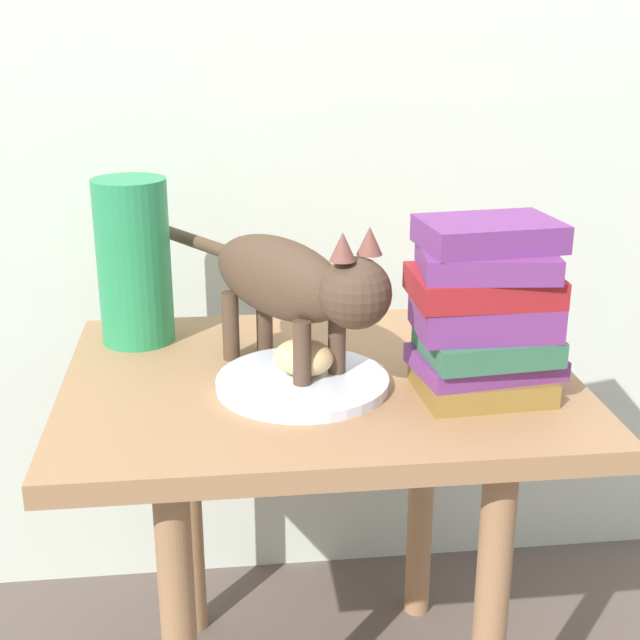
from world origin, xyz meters
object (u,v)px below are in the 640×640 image
side_table (320,433)px  cat (293,283)px  book_stack (485,311)px  tv_remote (473,333)px  plate (303,382)px  green_vase (134,262)px  bread_roll (304,357)px

side_table → cat: size_ratio=1.69×
side_table → cat: (-0.04, 0.00, 0.22)m
book_stack → tv_remote: (0.05, 0.20, -0.10)m
book_stack → cat: bearing=159.2°
plate → green_vase: green_vase is taller
cat → tv_remote: bearing=21.1°
cat → tv_remote: 0.33m
cat → green_vase: 0.28m
side_table → book_stack: (0.20, -0.09, 0.20)m
book_stack → green_vase: size_ratio=0.94×
bread_roll → book_stack: bearing=-13.9°
side_table → plate: bearing=-125.5°
tv_remote → bread_roll: bearing=166.3°
bread_roll → cat: (-0.01, 0.03, 0.09)m
plate → cat: (-0.01, 0.04, 0.13)m
bread_roll → book_stack: (0.23, -0.06, 0.08)m
cat → tv_remote: size_ratio=2.74×
bread_roll → book_stack: size_ratio=0.35×
cat → book_stack: 0.25m
side_table → bread_roll: bearing=-130.0°
side_table → bread_roll: size_ratio=8.71×
bread_roll → book_stack: book_stack is taller
side_table → book_stack: book_stack is taller
plate → tv_remote: bearing=28.8°
side_table → tv_remote: bearing=24.5°
cat → plate: bearing=-79.4°
cat → book_stack: size_ratio=1.79×
plate → tv_remote: size_ratio=1.54×
plate → book_stack: book_stack is taller
side_table → cat: bearing=174.5°
book_stack → tv_remote: size_ratio=1.53×
bread_roll → green_vase: green_vase is taller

